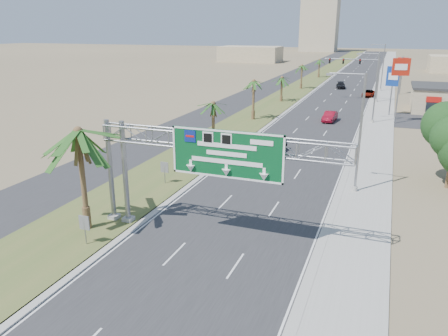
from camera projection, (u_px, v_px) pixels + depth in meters
ground at (145, 332)px, 20.08m from camera, size 600.00×600.00×0.00m
road at (354, 79)px, 118.00m from camera, size 12.00×300.00×0.02m
sidewalk_right at (387, 80)px, 115.14m from camera, size 4.00×300.00×0.10m
median_grass at (317, 77)px, 121.35m from camera, size 7.00×300.00×0.12m
opposing_road at (292, 77)px, 123.71m from camera, size 8.00×300.00×0.02m
sign_gantry at (206, 149)px, 27.41m from camera, size 16.75×1.24×7.50m
palm_near at (78, 132)px, 28.16m from camera, size 5.70×5.70×8.35m
palm_row_b at (213, 104)px, 50.25m from camera, size 3.99×3.99×5.95m
palm_row_c at (254, 82)px, 64.26m from camera, size 3.99×3.99×6.75m
palm_row_d at (282, 78)px, 80.67m from camera, size 3.99×3.99×5.45m
palm_row_e at (302, 66)px, 97.37m from camera, size 3.99×3.99×6.15m
palm_row_f at (320, 60)px, 119.75m from camera, size 3.99×3.99×5.75m
streetlight_near at (357, 138)px, 35.77m from camera, size 3.27×0.44×10.00m
streetlight_mid at (374, 91)px, 62.48m from camera, size 3.27×0.44×10.00m
streetlight_far at (382, 69)px, 94.53m from camera, size 3.27×0.44×10.00m
signal_mast at (367, 75)px, 80.92m from camera, size 10.28×0.71×8.00m
median_signback_a at (84, 225)px, 27.59m from camera, size 0.75×0.08×2.08m
median_signback_b at (164, 169)px, 38.51m from camera, size 0.75×0.08×2.08m
tower_distant at (320, 20)px, 248.01m from camera, size 20.00×16.00×35.00m
building_distant_left at (250, 54)px, 176.71m from camera, size 24.00×14.00×6.00m
car_left_lane at (273, 146)px, 48.21m from camera, size 2.51×5.03×1.65m
car_mid_lane at (330, 117)px, 64.68m from camera, size 1.88×4.59×1.48m
car_right_lane at (369, 93)px, 87.74m from camera, size 2.56×4.92×1.32m
car_far at (341, 85)px, 99.75m from camera, size 2.54×5.00×1.39m
pole_sign_red_near at (401, 71)px, 61.31m from camera, size 2.41×0.83×9.46m
pole_sign_blue at (393, 78)px, 67.43m from camera, size 2.02×0.59×7.84m
pole_sign_red_far at (403, 65)px, 89.28m from camera, size 2.20×0.89×7.68m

